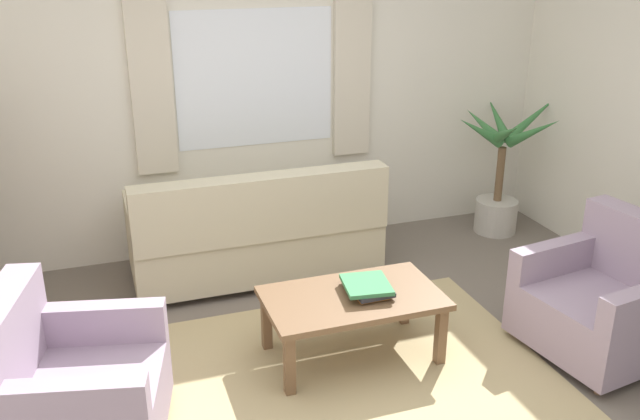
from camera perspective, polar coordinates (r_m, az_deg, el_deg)
ground_plane at (r=4.31m, az=2.61°, el=-13.97°), size 6.24×6.24×0.00m
wall_back at (r=5.80m, az=-5.48°, el=9.40°), size 5.32×0.12×2.60m
window_with_curtains at (r=5.69m, az=-5.32°, el=10.72°), size 1.98×0.07×1.40m
area_rug at (r=4.30m, az=2.61°, el=-13.91°), size 2.46×2.05×0.01m
couch at (r=5.38m, az=-5.28°, el=-1.98°), size 1.90×0.82×0.92m
armchair_left at (r=3.85m, az=-20.07°, el=-13.78°), size 0.99×1.01×0.88m
armchair_right at (r=4.79m, az=22.61°, el=-6.91°), size 0.94×0.95×0.88m
coffee_table at (r=4.34m, az=2.70°, el=-7.72°), size 1.10×0.64×0.44m
book_stack_on_table at (r=4.33m, az=3.92°, el=-6.34°), size 0.32×0.36×0.07m
potted_plant at (r=6.39m, az=14.70°, el=2.60°), size 1.10×1.08×1.23m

